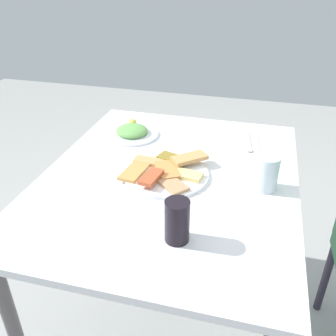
% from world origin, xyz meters
% --- Properties ---
extents(ground_plane, '(6.00, 6.00, 0.00)m').
position_xyz_m(ground_plane, '(0.00, 0.00, 0.00)').
color(ground_plane, '#A5A5A3').
extents(dining_table, '(1.05, 0.86, 0.75)m').
position_xyz_m(dining_table, '(0.00, 0.00, 0.67)').
color(dining_table, white).
rests_on(dining_table, ground_plane).
extents(pide_platter, '(0.29, 0.29, 0.04)m').
position_xyz_m(pide_platter, '(0.00, -0.01, 0.77)').
color(pide_platter, white).
rests_on(pide_platter, dining_table).
extents(salad_plate_greens, '(0.22, 0.22, 0.04)m').
position_xyz_m(salad_plate_greens, '(-0.27, -0.23, 0.77)').
color(salad_plate_greens, white).
rests_on(salad_plate_greens, dining_table).
extents(soda_can, '(0.07, 0.07, 0.12)m').
position_xyz_m(soda_can, '(0.31, 0.10, 0.81)').
color(soda_can, black).
rests_on(soda_can, dining_table).
extents(drinking_glass, '(0.08, 0.08, 0.12)m').
position_xyz_m(drinking_glass, '(-0.00, 0.32, 0.81)').
color(drinking_glass, silver).
rests_on(drinking_glass, dining_table).
extents(paper_napkin, '(0.17, 0.17, 0.00)m').
position_xyz_m(paper_napkin, '(-0.33, 0.26, 0.76)').
color(paper_napkin, white).
rests_on(paper_napkin, dining_table).
extents(fork, '(0.18, 0.04, 0.00)m').
position_xyz_m(fork, '(-0.33, 0.24, 0.76)').
color(fork, silver).
rests_on(fork, paper_napkin).
extents(spoon, '(0.17, 0.04, 0.00)m').
position_xyz_m(spoon, '(-0.33, 0.28, 0.76)').
color(spoon, silver).
rests_on(spoon, paper_napkin).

